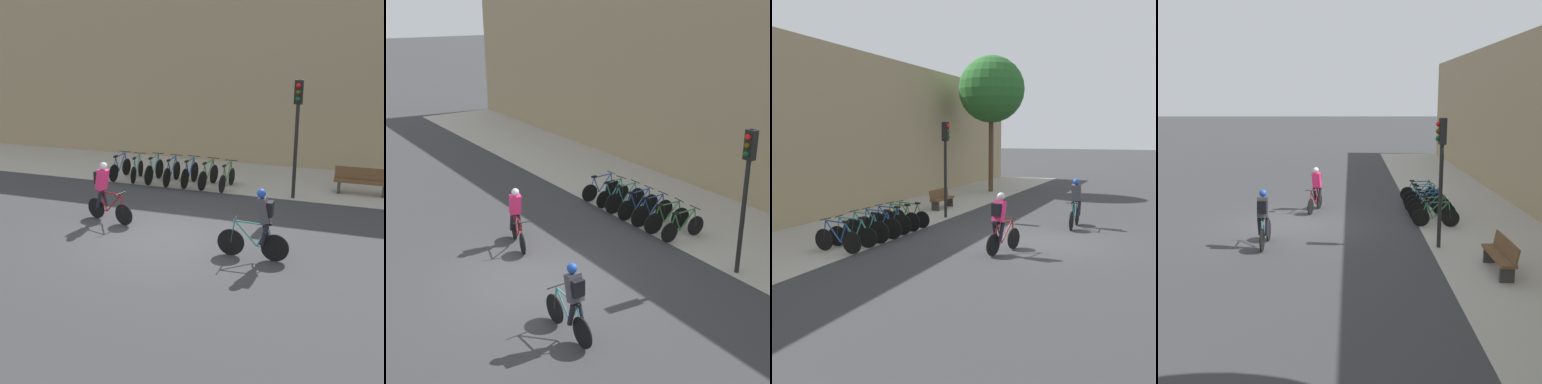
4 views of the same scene
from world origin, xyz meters
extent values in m
plane|color=#333335|center=(0.00, 0.00, 0.00)|extent=(200.00, 200.00, 0.00)
cube|color=#A39E93|center=(0.00, 6.75, 0.00)|extent=(44.00, 4.50, 0.01)
cube|color=#9E8966|center=(0.00, 9.30, 3.51)|extent=(44.00, 0.60, 7.01)
cylinder|color=black|center=(-1.43, 0.56, 0.31)|extent=(0.61, 0.19, 0.62)
cylinder|color=black|center=(-2.46, 0.83, 0.31)|extent=(0.61, 0.19, 0.62)
cylinder|color=maroon|center=(-1.78, 0.65, 0.59)|extent=(0.58, 0.19, 0.62)
cylinder|color=maroon|center=(-2.16, 0.75, 0.58)|extent=(0.27, 0.11, 0.58)
cylinder|color=maroon|center=(-1.89, 0.68, 0.88)|extent=(0.78, 0.24, 0.07)
cylinder|color=maroon|center=(-2.26, 0.78, 0.30)|extent=(0.42, 0.14, 0.05)
cylinder|color=maroon|center=(-2.37, 0.81, 0.59)|extent=(0.22, 0.09, 0.56)
cylinder|color=maroon|center=(-1.47, 0.57, 0.60)|extent=(0.13, 0.07, 0.59)
cylinder|color=black|center=(-1.51, 0.58, 0.93)|extent=(0.14, 0.45, 0.03)
cube|color=black|center=(-2.28, 0.78, 0.90)|extent=(0.21, 0.13, 0.06)
cube|color=#E52866|center=(-2.18, 0.76, 1.23)|extent=(0.39, 0.39, 0.63)
sphere|color=silver|center=(-2.10, 0.74, 1.64)|extent=(0.27, 0.27, 0.22)
cylinder|color=black|center=(-2.26, 0.66, 0.66)|extent=(0.29, 0.18, 0.56)
cylinder|color=black|center=(-2.20, 0.87, 0.66)|extent=(0.26, 0.17, 0.56)
cube|color=black|center=(-2.32, 0.79, 1.28)|extent=(0.20, 0.29, 0.36)
cylinder|color=black|center=(2.02, -0.49, 0.34)|extent=(0.68, 0.04, 0.68)
cylinder|color=black|center=(3.12, -0.49, 0.34)|extent=(0.68, 0.04, 0.68)
cylinder|color=teal|center=(2.39, -0.49, 0.62)|extent=(0.60, 0.04, 0.62)
cylinder|color=teal|center=(2.80, -0.49, 0.61)|extent=(0.28, 0.04, 0.58)
cylinder|color=teal|center=(2.52, -0.49, 0.91)|extent=(0.81, 0.04, 0.07)
cylinder|color=teal|center=(2.90, -0.49, 0.33)|extent=(0.44, 0.03, 0.05)
cylinder|color=teal|center=(3.02, -0.49, 0.62)|extent=(0.23, 0.03, 0.56)
cylinder|color=teal|center=(2.07, -0.49, 0.63)|extent=(0.12, 0.04, 0.59)
cylinder|color=black|center=(2.11, -0.49, 0.96)|extent=(0.03, 0.46, 0.03)
cube|color=black|center=(2.92, -0.49, 0.93)|extent=(0.20, 0.08, 0.06)
cube|color=#3D3D42|center=(2.82, -0.49, 1.26)|extent=(0.32, 0.32, 0.63)
sphere|color=#1E47AD|center=(2.74, -0.49, 1.67)|extent=(0.22, 0.22, 0.22)
cylinder|color=black|center=(2.87, -0.38, 0.69)|extent=(0.27, 0.11, 0.56)
cylinder|color=black|center=(2.87, -0.60, 0.69)|extent=(0.24, 0.11, 0.56)
cube|color=black|center=(2.96, -0.49, 1.31)|extent=(0.14, 0.26, 0.36)
cylinder|color=black|center=(-3.81, 5.59, 0.32)|extent=(0.05, 0.64, 0.64)
cylinder|color=black|center=(-3.84, 4.58, 0.32)|extent=(0.05, 0.64, 0.64)
cylinder|color=#1E478C|center=(-3.82, 5.24, 0.60)|extent=(0.06, 0.55, 0.62)
cylinder|color=#1E478C|center=(-3.83, 4.87, 0.59)|extent=(0.05, 0.26, 0.58)
cylinder|color=#1E478C|center=(-3.83, 5.13, 0.89)|extent=(0.06, 0.75, 0.07)
cylinder|color=#1E478C|center=(-3.84, 4.78, 0.31)|extent=(0.04, 0.40, 0.05)
cylinder|color=#1E478C|center=(-3.84, 4.67, 0.60)|extent=(0.04, 0.21, 0.56)
cylinder|color=#1E478C|center=(-3.81, 5.55, 0.61)|extent=(0.04, 0.12, 0.58)
cylinder|color=black|center=(-3.81, 5.51, 0.94)|extent=(0.46, 0.04, 0.03)
cube|color=black|center=(-3.84, 4.76, 0.91)|extent=(0.09, 0.20, 0.06)
cylinder|color=black|center=(-3.21, 5.58, 0.31)|extent=(0.13, 0.62, 0.62)
cylinder|color=black|center=(-3.05, 4.59, 0.31)|extent=(0.13, 0.62, 0.62)
cylinder|color=teal|center=(-3.16, 5.24, 0.59)|extent=(0.13, 0.55, 0.62)
cylinder|color=teal|center=(-3.10, 4.88, 0.58)|extent=(0.08, 0.26, 0.58)
cylinder|color=teal|center=(-3.14, 5.13, 0.87)|extent=(0.16, 0.74, 0.07)
cylinder|color=teal|center=(-3.08, 4.79, 0.30)|extent=(0.10, 0.40, 0.05)
cylinder|color=teal|center=(-3.06, 4.68, 0.58)|extent=(0.07, 0.21, 0.56)
cylinder|color=teal|center=(-3.21, 5.54, 0.60)|extent=(0.05, 0.12, 0.58)
cylinder|color=black|center=(-3.20, 5.50, 0.93)|extent=(0.46, 0.10, 0.03)
cube|color=black|center=(-3.08, 4.77, 0.90)|extent=(0.11, 0.21, 0.06)
cylinder|color=black|center=(-2.44, 5.58, 0.36)|extent=(0.04, 0.72, 0.72)
cylinder|color=black|center=(-2.44, 4.59, 0.36)|extent=(0.04, 0.72, 0.72)
cylinder|color=teal|center=(-2.44, 5.24, 0.64)|extent=(0.04, 0.55, 0.62)
cylinder|color=teal|center=(-2.44, 4.88, 0.63)|extent=(0.04, 0.26, 0.58)
cylinder|color=teal|center=(-2.44, 5.13, 0.92)|extent=(0.04, 0.74, 0.07)
cylinder|color=teal|center=(-2.44, 4.79, 0.35)|extent=(0.03, 0.40, 0.05)
cylinder|color=teal|center=(-2.44, 4.68, 0.63)|extent=(0.03, 0.21, 0.56)
cylinder|color=teal|center=(-2.44, 5.54, 0.65)|extent=(0.04, 0.12, 0.58)
cylinder|color=black|center=(-2.44, 5.50, 0.98)|extent=(0.46, 0.03, 0.03)
cube|color=black|center=(-2.44, 4.77, 0.95)|extent=(0.08, 0.20, 0.06)
cylinder|color=black|center=(-1.75, 5.61, 0.34)|extent=(0.05, 0.69, 0.69)
cylinder|color=black|center=(-1.73, 4.56, 0.34)|extent=(0.05, 0.69, 0.69)
cylinder|color=#1E478C|center=(-1.75, 5.25, 0.63)|extent=(0.05, 0.58, 0.62)
cylinder|color=#1E478C|center=(-1.74, 4.86, 0.61)|extent=(0.05, 0.27, 0.58)
cylinder|color=#1E478C|center=(-1.74, 5.14, 0.91)|extent=(0.06, 0.78, 0.07)
cylinder|color=#1E478C|center=(-1.74, 4.77, 0.34)|extent=(0.04, 0.42, 0.05)
cylinder|color=#1E478C|center=(-1.73, 4.65, 0.62)|extent=(0.04, 0.22, 0.56)
cylinder|color=#1E478C|center=(-1.75, 5.57, 0.63)|extent=(0.04, 0.12, 0.59)
cylinder|color=black|center=(-1.75, 5.53, 0.96)|extent=(0.46, 0.04, 0.03)
cube|color=black|center=(-1.73, 4.75, 0.93)|extent=(0.08, 0.20, 0.06)
cylinder|color=black|center=(-1.04, 5.58, 0.36)|extent=(0.05, 0.72, 0.72)
cylinder|color=black|center=(-1.06, 4.58, 0.36)|extent=(0.05, 0.72, 0.72)
cylinder|color=#1E478C|center=(-1.04, 5.24, 0.64)|extent=(0.05, 0.55, 0.62)
cylinder|color=#1E478C|center=(-1.05, 4.87, 0.63)|extent=(0.04, 0.26, 0.58)
cylinder|color=#1E478C|center=(-1.05, 5.13, 0.92)|extent=(0.05, 0.74, 0.07)
cylinder|color=#1E478C|center=(-1.05, 4.78, 0.35)|extent=(0.04, 0.40, 0.05)
cylinder|color=#1E478C|center=(-1.06, 4.67, 0.63)|extent=(0.04, 0.21, 0.56)
cylinder|color=#1E478C|center=(-1.04, 5.54, 0.65)|extent=(0.04, 0.12, 0.58)
cylinder|color=black|center=(-1.04, 5.50, 0.98)|extent=(0.46, 0.04, 0.03)
cube|color=black|center=(-1.05, 4.76, 0.95)|extent=(0.08, 0.20, 0.06)
cylinder|color=black|center=(-0.30, 5.59, 0.34)|extent=(0.11, 0.68, 0.68)
cylinder|color=black|center=(-0.41, 4.58, 0.34)|extent=(0.11, 0.68, 0.68)
cylinder|color=#2D6B33|center=(-0.33, 5.25, 0.62)|extent=(0.10, 0.56, 0.62)
cylinder|color=#2D6B33|center=(-0.38, 4.87, 0.61)|extent=(0.07, 0.26, 0.58)
cylinder|color=#2D6B33|center=(-0.35, 5.13, 0.91)|extent=(0.12, 0.76, 0.07)
cylinder|color=#2D6B33|center=(-0.39, 4.78, 0.33)|extent=(0.08, 0.41, 0.05)
cylinder|color=#2D6B33|center=(-0.40, 4.67, 0.62)|extent=(0.06, 0.22, 0.56)
cylinder|color=#2D6B33|center=(-0.30, 5.55, 0.63)|extent=(0.05, 0.12, 0.59)
cylinder|color=black|center=(-0.31, 5.51, 0.96)|extent=(0.46, 0.08, 0.03)
cube|color=black|center=(-0.39, 4.76, 0.93)|extent=(0.10, 0.21, 0.06)
cylinder|color=black|center=(0.37, 5.60, 0.31)|extent=(0.07, 0.62, 0.62)
cylinder|color=black|center=(0.31, 4.57, 0.31)|extent=(0.07, 0.62, 0.62)
cylinder|color=#2D6B33|center=(0.35, 5.25, 0.59)|extent=(0.07, 0.57, 0.62)
cylinder|color=#2D6B33|center=(0.33, 4.87, 0.58)|extent=(0.05, 0.27, 0.58)
cylinder|color=#2D6B33|center=(0.35, 5.14, 0.87)|extent=(0.08, 0.77, 0.07)
cylinder|color=#2D6B33|center=(0.33, 4.77, 0.30)|extent=(0.05, 0.42, 0.05)
cylinder|color=#2D6B33|center=(0.32, 4.66, 0.58)|extent=(0.04, 0.22, 0.56)
cylinder|color=#2D6B33|center=(0.37, 5.56, 0.60)|extent=(0.04, 0.12, 0.59)
cylinder|color=black|center=(0.37, 5.52, 0.93)|extent=(0.46, 0.05, 0.03)
cube|color=black|center=(0.32, 4.75, 0.90)|extent=(0.09, 0.20, 0.06)
cylinder|color=black|center=(2.71, 4.76, 1.94)|extent=(0.12, 0.12, 3.87)
cube|color=black|center=(2.71, 4.76, 3.49)|extent=(0.26, 0.20, 0.76)
sphere|color=red|center=(2.71, 4.64, 3.70)|extent=(0.15, 0.15, 0.15)
sphere|color=#4C380A|center=(2.71, 4.64, 3.49)|extent=(0.15, 0.15, 0.15)
sphere|color=#0C4719|center=(2.71, 4.64, 3.28)|extent=(0.15, 0.15, 0.15)
cube|color=brown|center=(4.82, 5.92, 0.45)|extent=(1.81, 0.40, 0.08)
cube|color=brown|center=(4.82, 6.10, 0.69)|extent=(1.81, 0.12, 0.40)
cube|color=#2D2D2D|center=(4.09, 5.92, 0.23)|extent=(0.08, 0.36, 0.45)
cube|color=#2D2D2D|center=(5.54, 5.92, 0.23)|extent=(0.08, 0.36, 0.45)
camera|label=1|loc=(5.21, -12.35, 5.35)|focal=50.00mm
camera|label=2|loc=(10.89, -5.81, 6.80)|focal=50.00mm
camera|label=3|loc=(-14.83, -3.62, 3.36)|focal=45.00mm
camera|label=4|loc=(16.66, 2.11, 4.45)|focal=45.00mm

